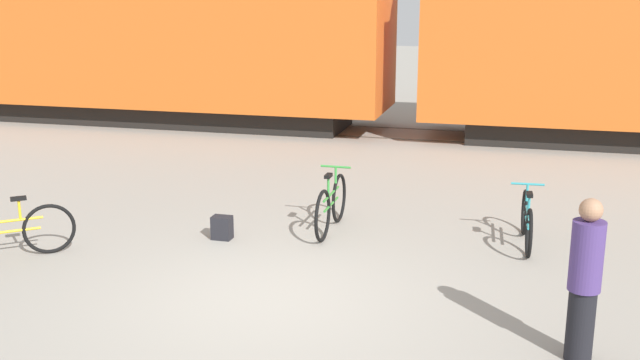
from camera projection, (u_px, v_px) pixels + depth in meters
name	position (u px, v px, depth m)	size (l,w,h in m)	color
ground_plane	(267.00, 299.00, 8.70)	(80.00, 80.00, 0.00)	gray
freight_train	(407.00, 23.00, 17.95)	(28.06, 2.89, 5.16)	black
rail_near	(400.00, 139.00, 17.95)	(40.06, 0.07, 0.01)	#4C4238
rail_far	(408.00, 128.00, 19.29)	(40.06, 0.07, 0.01)	#4C4238
bicycle_green	(331.00, 205.00, 11.05)	(0.46, 1.72, 0.94)	black
bicycle_yellow	(7.00, 233.00, 9.90)	(1.39, 1.17, 0.86)	black
bicycle_teal	(527.00, 221.00, 10.44)	(0.46, 1.66, 0.84)	black
person_in_purple	(585.00, 280.00, 7.08)	(0.31, 0.31, 1.63)	black
backpack	(222.00, 228.00, 10.75)	(0.28, 0.20, 0.34)	black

